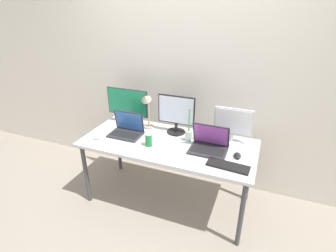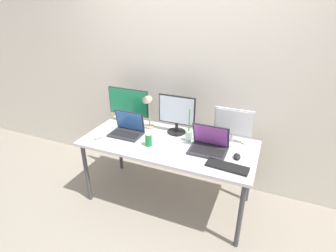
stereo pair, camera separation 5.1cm
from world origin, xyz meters
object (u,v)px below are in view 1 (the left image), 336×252
Objects in this scene: keyboard_main at (228,166)px; desk_lamp at (147,105)px; monitor_left at (128,105)px; laptop_secondary at (209,144)px; monitor_center at (176,113)px; soda_can_by_laptop at (201,135)px; monitor_right at (233,125)px; bamboo_vase at (189,134)px; laptop_silver at (127,130)px; work_desk at (168,147)px; soda_can_near_keyboard at (149,140)px; mouse_by_laptop at (237,156)px; mouse_by_keyboard at (98,137)px.

desk_lamp is at bearing 160.93° from keyboard_main.
monitor_left is 1.06m from laptop_secondary.
soda_can_by_laptop is (0.30, -0.08, -0.16)m from monitor_center.
monitor_right is 0.45m from bamboo_vase.
laptop_secondary is at bearing 0.03° from laptop_silver.
laptop_secondary reaches higher than work_desk.
monitor_left is at bearing 115.66° from laptop_silver.
soda_can_near_keyboard is at bearing -111.75° from monitor_center.
bamboo_vase reaches higher than laptop_silver.
mouse_by_laptop is (0.27, -0.04, -0.04)m from laptop_secondary.
monitor_left is 1.43× the size of bamboo_vase.
mouse_by_laptop is at bearing -26.41° from soda_can_by_laptop.
bamboo_vase reaches higher than mouse_by_keyboard.
work_desk is at bearing -150.34° from bamboo_vase.
laptop_silver is 1.14m from keyboard_main.
laptop_silver is 0.35m from soda_can_near_keyboard.
monitor_center reaches higher than work_desk.
laptop_silver is at bearing 164.73° from mouse_by_laptop.
monitor_center is at bearing 26.53° from laptop_silver.
soda_can_by_laptop is (0.77, 0.16, 0.01)m from laptop_silver.
bamboo_vase reaches higher than work_desk.
laptop_silver is 0.34m from desk_lamp.
mouse_by_laptop is 0.85m from soda_can_near_keyboard.
keyboard_main is (1.11, -0.22, -0.05)m from laptop_silver.
monitor_right is 2.96× the size of soda_can_near_keyboard.
monitor_left is at bearing 153.64° from mouse_by_laptop.
mouse_by_keyboard is at bearing -102.85° from monitor_left.
monitor_left is at bearing 179.16° from monitor_right.
work_desk is at bearing 38.44° from mouse_by_keyboard.
desk_lamp is (-0.91, -0.04, 0.10)m from monitor_right.
mouse_by_laptop is at bearing -69.50° from monitor_right.
soda_can_by_laptop is at bearing 127.25° from laptop_secondary.
monitor_center is 0.82m from keyboard_main.
bamboo_vase is (-0.51, 0.14, 0.05)m from mouse_by_laptop.
monitor_center reaches higher than mouse_by_laptop.
soda_can_by_laptop is (-0.40, 0.20, 0.04)m from mouse_by_laptop.
mouse_by_keyboard is 0.29× the size of bamboo_vase.
monitor_left is 0.29m from desk_lamp.
work_desk is at bearing -23.39° from monitor_left.
monitor_center is at bearing 144.31° from bamboo_vase.
bamboo_vase is at bearing 41.51° from mouse_by_keyboard.
desk_lamp is at bearing -173.02° from monitor_center.
laptop_secondary is at bearing -52.75° from soda_can_by_laptop.
keyboard_main is at bearing -45.04° from laptop_secondary.
mouse_by_keyboard is at bearing 173.19° from mouse_by_laptop.
laptop_secondary is (1.02, -0.26, -0.17)m from monitor_left.
monitor_right is at bearing 27.19° from soda_can_near_keyboard.
laptop_silver is at bearing -127.05° from desk_lamp.
mouse_by_laptop is at bearing -21.42° from monitor_center.
monitor_left reaches higher than keyboard_main.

